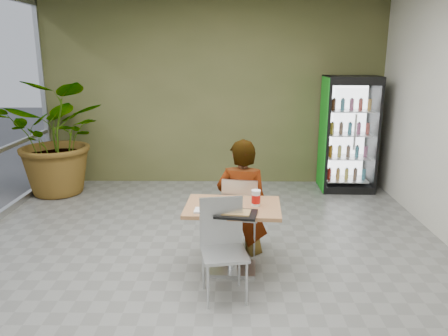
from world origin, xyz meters
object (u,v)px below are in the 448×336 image
Objects in this scene: chair_far at (241,209)px; chair_near at (223,239)px; beverage_fridge at (348,134)px; seated_woman at (242,209)px; dining_table at (233,224)px; soda_cup at (256,198)px; potted_plant at (59,137)px; cafeteria_tray at (236,214)px.

chair_near is at bearing 87.90° from chair_far.
chair_far is 3.21m from beverage_fridge.
chair_far is at bearing 79.43° from seated_woman.
dining_table is 0.53× the size of beverage_fridge.
seated_woman is at bearing 104.15° from soda_cup.
dining_table is 0.47m from chair_far.
seated_woman is 3.74m from potted_plant.
beverage_fridge is at bearing 59.89° from soda_cup.
chair_near is 0.61m from soda_cup.
chair_near is (-0.20, -0.89, 0.02)m from chair_far.
dining_table is 0.62× the size of seated_woman.
cafeteria_tray is at bearing 95.19° from chair_far.
soda_cup is (0.14, -0.46, 0.29)m from chair_far.
soda_cup is at bearing -1.46° from dining_table.
chair_near is at bearing -49.01° from potted_plant.
dining_table is at bearing 88.33° from chair_far.
potted_plant is at bearing 133.72° from cafeteria_tray.
chair_far is (0.10, 0.46, 0.00)m from dining_table.
dining_table is 0.51m from seated_woman.
dining_table is 3.64m from beverage_fridge.
beverage_fridge reaches higher than dining_table.
seated_woman is (0.11, 0.50, -0.00)m from dining_table.
chair_far is at bearing 84.93° from cafeteria_tray.
soda_cup is 0.09× the size of beverage_fridge.
cafeteria_tray is 3.84m from beverage_fridge.
potted_plant is at bearing -27.38° from chair_far.
potted_plant is at bearing -175.14° from beverage_fridge.
dining_table is 3.97m from potted_plant.
chair_near is 0.29m from cafeteria_tray.
potted_plant is (-3.10, 2.74, 0.12)m from soda_cup.
potted_plant reaches higher than seated_woman.
cafeteria_tray is (0.13, 0.15, 0.20)m from chair_near.
dining_table is 2.55× the size of cafeteria_tray.
seated_woman is 4.10× the size of cafeteria_tray.
potted_plant is at bearing 121.20° from chair_near.
seated_woman is 3.17m from beverage_fridge.
chair_near is at bearing -119.67° from beverage_fridge.
seated_woman is at bearing -36.93° from potted_plant.
soda_cup is at bearing -118.57° from beverage_fridge.
cafeteria_tray is (-0.08, -0.79, 0.23)m from seated_woman.
seated_woman is at bearing 83.97° from cafeteria_tray.
cafeteria_tray reaches higher than dining_table.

